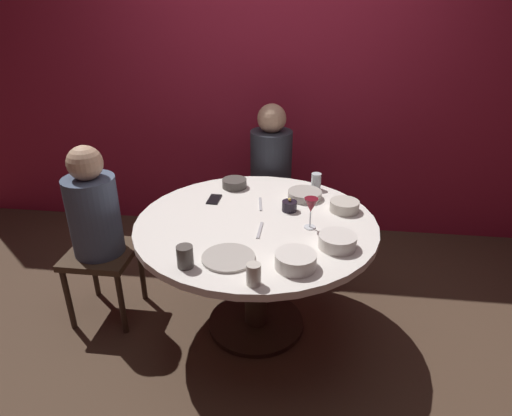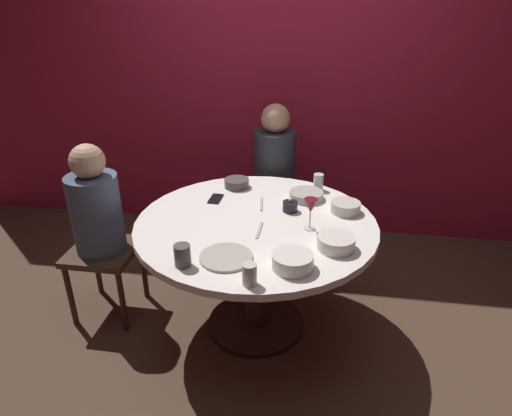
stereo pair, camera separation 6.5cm
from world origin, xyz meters
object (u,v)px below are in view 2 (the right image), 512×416
seated_diner_left (97,214)px  wine_glass (311,207)px  bowl_small_white (336,242)px  cell_phone (216,199)px  bowl_serving_large (237,183)px  cup_by_left_diner (182,255)px  seated_diner_back (275,165)px  dinner_plate (226,257)px  candle_holder (290,206)px  bowl_salad_center (306,195)px  cup_by_right_diner (249,274)px  dining_table (256,244)px  bowl_sauce_side (346,207)px  bowl_rice_portion (293,261)px  cup_near_candle (318,182)px

seated_diner_left → wine_glass: 1.28m
bowl_small_white → cell_phone: bearing=146.7°
bowl_serving_large → cup_by_left_diner: size_ratio=1.50×
seated_diner_back → cell_phone: seated_diner_back is taller
dinner_plate → cell_phone: size_ratio=1.85×
cell_phone → wine_glass: bearing=155.8°
seated_diner_left → cup_by_left_diner: size_ratio=10.65×
candle_holder → cup_by_left_diner: cup_by_left_diner is taller
bowl_salad_center → bowl_serving_large: bearing=166.1°
bowl_serving_large → dinner_plate: bearing=-82.3°
wine_glass → cell_phone: size_ratio=1.26×
seated_diner_back → bowl_small_white: seated_diner_back is taller
dinner_plate → bowl_salad_center: 0.83m
wine_glass → cup_by_right_diner: 0.61m
seated_diner_back → cup_by_right_diner: size_ratio=11.75×
seated_diner_left → candle_holder: seated_diner_left is taller
dining_table → bowl_salad_center: size_ratio=6.46×
seated_diner_back → candle_holder: 0.78m
dining_table → cell_phone: 0.41m
dining_table → bowl_serving_large: bowl_serving_large is taller
wine_glass → bowl_sauce_side: (0.20, 0.24, -0.10)m
cell_phone → bowl_rice_portion: 0.87m
cell_phone → bowl_serving_large: 0.23m
bowl_small_white → cup_by_left_diner: cup_by_left_diner is taller
cell_phone → dining_table: bearing=141.8°
cup_by_right_diner → bowl_salad_center: bearing=78.0°
seated_diner_left → cup_near_candle: 1.39m
seated_diner_left → cell_phone: (0.67, 0.25, 0.04)m
bowl_salad_center → bowl_small_white: 0.60m
bowl_small_white → cup_by_left_diner: bearing=-159.5°
bowl_small_white → bowl_serving_large: bearing=132.8°
candle_holder → dinner_plate: 0.62m
seated_diner_left → bowl_rice_portion: bearing=-20.1°
dinner_plate → cup_by_left_diner: size_ratio=2.41×
dining_table → seated_diner_back: seated_diner_back is taller
dinner_plate → cup_by_right_diner: bearing=-52.0°
bowl_serving_large → cup_by_left_diner: cup_by_left_diner is taller
bowl_small_white → bowl_rice_portion: 0.29m
wine_glass → candle_holder: bearing=121.8°
cell_phone → bowl_sauce_side: (0.79, -0.06, 0.03)m
cell_phone → bowl_small_white: size_ratio=0.73×
cell_phone → cup_by_right_diner: (0.36, -0.85, 0.05)m
seated_diner_back → bowl_salad_center: seated_diner_back is taller
dining_table → wine_glass: (0.30, -0.04, 0.28)m
bowl_sauce_side → seated_diner_back: bearing=124.7°
wine_glass → dinner_plate: wine_glass is taller
candle_holder → wine_glass: 0.25m
cup_by_left_diner → wine_glass: bearing=38.5°
cup_near_candle → dining_table: bearing=-123.9°
bowl_sauce_side → cup_by_right_diner: size_ratio=1.68×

